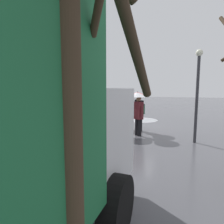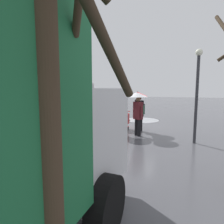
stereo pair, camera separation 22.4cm
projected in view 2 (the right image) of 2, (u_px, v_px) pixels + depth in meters
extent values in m
plane|color=#4C4C51|center=(133.00, 127.00, 11.25)|extent=(90.00, 90.00, 0.00)
cylinder|color=#ADAFB5|center=(112.00, 120.00, 13.64)|extent=(2.57, 2.57, 0.01)
cylinder|color=#999BA0|center=(142.00, 120.00, 13.80)|extent=(2.44, 2.44, 0.01)
cylinder|color=#999BA0|center=(57.00, 125.00, 11.74)|extent=(2.33, 2.33, 0.01)
cube|color=#B7BABF|center=(89.00, 107.00, 12.68)|extent=(2.13, 5.26, 1.40)
cube|color=#B7BABF|center=(74.00, 91.00, 10.75)|extent=(1.89, 1.46, 0.84)
cube|color=black|center=(68.00, 106.00, 10.17)|extent=(1.66, 0.11, 0.63)
cube|color=#232326|center=(68.00, 125.00, 10.27)|extent=(1.96, 0.22, 0.24)
cylinder|color=black|center=(92.00, 122.00, 10.93)|extent=(0.26, 0.73, 0.72)
cylinder|color=black|center=(63.00, 120.00, 11.56)|extent=(0.26, 0.73, 0.72)
cylinder|color=black|center=(110.00, 115.00, 13.97)|extent=(0.26, 0.73, 0.72)
cylinder|color=black|center=(87.00, 114.00, 14.59)|extent=(0.26, 0.73, 0.72)
cube|color=silver|center=(60.00, 135.00, 3.67)|extent=(2.24, 1.85, 1.80)
cube|color=black|center=(84.00, 113.00, 4.47)|extent=(1.98, 0.11, 0.81)
cylinder|color=black|center=(107.00, 206.00, 2.89)|extent=(0.32, 0.97, 0.96)
cube|color=red|center=(123.00, 119.00, 10.47)|extent=(0.54, 0.78, 0.56)
cube|color=red|center=(123.00, 127.00, 10.52)|extent=(0.49, 0.70, 0.04)
cylinder|color=red|center=(125.00, 111.00, 10.81)|extent=(0.58, 0.05, 0.04)
sphere|color=black|center=(125.00, 130.00, 10.18)|extent=(0.10, 0.10, 0.10)
sphere|color=black|center=(118.00, 130.00, 10.32)|extent=(0.10, 0.10, 0.10)
sphere|color=black|center=(128.00, 128.00, 10.75)|extent=(0.10, 0.10, 0.10)
sphere|color=black|center=(121.00, 127.00, 10.89)|extent=(0.10, 0.10, 0.10)
cylinder|color=black|center=(121.00, 117.00, 10.39)|extent=(0.08, 0.28, 0.69)
cube|color=#515156|center=(108.00, 124.00, 11.13)|extent=(0.55, 0.65, 0.03)
cylinder|color=#515156|center=(113.00, 114.00, 11.30)|extent=(0.04, 0.04, 1.10)
cylinder|color=#515156|center=(106.00, 114.00, 11.40)|extent=(0.04, 0.04, 1.10)
cylinder|color=black|center=(114.00, 125.00, 11.37)|extent=(0.07, 0.20, 0.20)
cylinder|color=black|center=(106.00, 125.00, 11.49)|extent=(0.07, 0.20, 0.20)
cube|color=#A37F51|center=(108.00, 121.00, 11.11)|extent=(0.51, 0.61, 0.31)
cube|color=#A37F51|center=(108.00, 116.00, 11.07)|extent=(0.52, 0.62, 0.33)
cylinder|color=black|center=(141.00, 123.00, 10.19)|extent=(0.18, 0.18, 0.82)
cylinder|color=black|center=(137.00, 123.00, 10.18)|extent=(0.18, 0.18, 0.82)
cube|color=black|center=(139.00, 108.00, 10.08)|extent=(0.51, 0.43, 0.84)
sphere|color=brown|center=(139.00, 98.00, 10.01)|extent=(0.22, 0.22, 0.22)
cylinder|color=black|center=(144.00, 109.00, 10.10)|extent=(0.10, 0.10, 0.55)
cylinder|color=black|center=(136.00, 104.00, 10.03)|extent=(0.21, 0.32, 0.50)
cylinder|color=#333338|center=(137.00, 101.00, 10.03)|extent=(0.02, 0.02, 0.86)
cone|color=red|center=(138.00, 94.00, 9.98)|extent=(1.04, 1.04, 0.22)
sphere|color=#333338|center=(138.00, 92.00, 9.97)|extent=(0.04, 0.04, 0.04)
cube|color=#33664C|center=(138.00, 107.00, 10.27)|extent=(0.34, 0.27, 0.44)
cylinder|color=black|center=(139.00, 128.00, 9.03)|extent=(0.18, 0.18, 0.82)
cylinder|color=black|center=(136.00, 127.00, 9.21)|extent=(0.18, 0.18, 0.82)
cube|color=#5B1E23|center=(138.00, 111.00, 9.02)|extent=(0.52, 0.50, 0.84)
sphere|color=#8C6647|center=(138.00, 99.00, 8.95)|extent=(0.22, 0.22, 0.22)
cylinder|color=#5B1E23|center=(141.00, 112.00, 8.80)|extent=(0.10, 0.10, 0.55)
cylinder|color=#5B1E23|center=(135.00, 106.00, 9.14)|extent=(0.27, 0.30, 0.50)
cylinder|color=#333338|center=(137.00, 103.00, 9.06)|extent=(0.02, 0.02, 0.86)
cone|color=white|center=(137.00, 95.00, 9.01)|extent=(1.04, 1.04, 0.22)
sphere|color=#333338|center=(137.00, 92.00, 9.00)|extent=(0.04, 0.04, 0.04)
cube|color=#33664C|center=(141.00, 109.00, 9.11)|extent=(0.33, 0.31, 0.44)
cylinder|color=black|center=(114.00, 126.00, 9.37)|extent=(0.18, 0.18, 0.82)
cylinder|color=black|center=(115.00, 126.00, 9.55)|extent=(0.18, 0.18, 0.82)
cube|color=#282D47|center=(114.00, 110.00, 9.36)|extent=(0.30, 0.45, 0.84)
sphere|color=brown|center=(115.00, 99.00, 9.29)|extent=(0.22, 0.22, 0.22)
cylinder|color=#282D47|center=(112.00, 111.00, 9.13)|extent=(0.10, 0.10, 0.55)
cylinder|color=#282D47|center=(116.00, 105.00, 9.51)|extent=(0.31, 0.12, 0.50)
cylinder|color=#333338|center=(115.00, 102.00, 9.40)|extent=(0.02, 0.02, 0.86)
cone|color=#E0668E|center=(115.00, 94.00, 9.36)|extent=(1.04, 1.04, 0.22)
sphere|color=#333338|center=(115.00, 92.00, 9.34)|extent=(0.04, 0.04, 0.04)
cube|color=maroon|center=(118.00, 109.00, 9.28)|extent=(0.18, 0.31, 0.44)
cylinder|color=#423323|center=(47.00, 124.00, 1.61)|extent=(0.24, 0.24, 3.93)
cylinder|color=#423323|center=(106.00, 43.00, 1.32)|extent=(0.13, 1.17, 0.82)
cylinder|color=#2D2D33|center=(196.00, 101.00, 7.69)|extent=(0.12, 0.12, 3.60)
sphere|color=#EAEACC|center=(199.00, 52.00, 7.46)|extent=(0.28, 0.28, 0.28)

